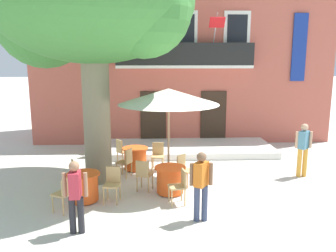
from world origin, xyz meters
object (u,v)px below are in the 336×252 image
plane_tree (90,7)px  cafe_table_front (84,187)px  cafe_chair_front_0 (112,182)px  pedestrian_by_tree (303,147)px  cafe_chair_middle_2 (126,161)px  cafe_chair_near_tree_0 (144,173)px  cafe_chair_middle_0 (158,154)px  cafe_chair_near_tree_2 (184,168)px  cafe_chair_middle_1 (122,150)px  cafe_umbrella (169,97)px  cafe_table_middle (135,158)px  ground_planter_left (91,145)px  pedestrian_mid_plaza (75,193)px  cafe_chair_near_tree_1 (180,184)px  cafe_table_near_tree (170,180)px  pedestrian_near_entrance (201,183)px  cafe_chair_front_2 (65,192)px  cafe_chair_front_1 (77,173)px

plane_tree → cafe_table_front: size_ratio=8.07×
cafe_chair_front_0 → pedestrian_by_tree: (5.76, 1.70, 0.44)m
cafe_chair_middle_2 → pedestrian_by_tree: pedestrian_by_tree is taller
cafe_chair_front_0 → cafe_chair_near_tree_0: bearing=39.9°
cafe_chair_middle_0 → cafe_chair_near_tree_2: bearing=-63.8°
cafe_chair_middle_1 → cafe_table_front: (-0.73, -3.15, -0.14)m
cafe_umbrella → cafe_chair_middle_1: bearing=127.9°
cafe_chair_front_0 → cafe_chair_near_tree_2: bearing=29.1°
cafe_table_middle → cafe_chair_middle_2: cafe_chair_middle_2 is taller
cafe_table_middle → ground_planter_left: size_ratio=1.43×
cafe_chair_middle_2 → cafe_chair_front_0: (-0.21, -1.91, 0.00)m
cafe_table_front → pedestrian_mid_plaza: 1.79m
cafe_chair_near_tree_1 → cafe_umbrella: bearing=98.5°
ground_planter_left → cafe_chair_middle_0: bearing=-39.2°
cafe_chair_middle_0 → cafe_chair_front_0: (-1.22, -2.61, 0.00)m
cafe_table_near_tree → cafe_umbrella: size_ratio=0.30×
pedestrian_near_entrance → ground_planter_left: bearing=120.8°
cafe_chair_near_tree_2 → pedestrian_by_tree: pedestrian_by_tree is taller
cafe_chair_near_tree_2 → cafe_chair_front_2: same height
pedestrian_near_entrance → pedestrian_by_tree: 4.64m
cafe_chair_near_tree_0 → cafe_chair_middle_0: size_ratio=1.00×
cafe_chair_near_tree_0 → cafe_table_near_tree: bearing=-13.9°
cafe_chair_near_tree_1 → cafe_chair_front_2: size_ratio=1.00×
ground_planter_left → cafe_chair_front_0: bearing=-73.7°
cafe_chair_front_0 → ground_planter_left: cafe_chair_front_0 is taller
cafe_chair_front_1 → cafe_umbrella: bearing=10.6°
cafe_chair_middle_2 → cafe_table_middle: bearing=70.3°
cafe_chair_near_tree_0 → cafe_chair_front_1: (-1.86, 0.07, 0.00)m
cafe_umbrella → pedestrian_near_entrance: 3.01m
cafe_chair_middle_2 → pedestrian_by_tree: size_ratio=0.53×
cafe_table_middle → cafe_chair_front_2: 3.60m
cafe_table_front → cafe_chair_front_0: (0.75, -0.05, 0.14)m
cafe_table_front → cafe_umbrella: cafe_umbrella is taller
cafe_umbrella → cafe_chair_near_tree_1: bearing=-81.5°
cafe_table_middle → cafe_umbrella: size_ratio=0.30×
cafe_umbrella → cafe_table_near_tree: bearing=-89.1°
cafe_umbrella → pedestrian_by_tree: bearing=6.6°
cafe_chair_middle_0 → cafe_table_front: size_ratio=1.05×
cafe_table_near_tree → cafe_chair_front_1: bearing=174.5°
pedestrian_mid_plaza → ground_planter_left: bearing=97.2°
plane_tree → cafe_table_near_tree: plane_tree is taller
cafe_chair_middle_2 → cafe_chair_front_2: bearing=-116.8°
cafe_chair_near_tree_0 → cafe_umbrella: size_ratio=0.31×
pedestrian_by_tree → ground_planter_left: bearing=157.0°
cafe_chair_near_tree_1 → cafe_chair_middle_2: (-1.52, 2.15, 0.00)m
cafe_chair_front_0 → cafe_chair_front_1: 1.29m
cafe_table_near_tree → cafe_chair_middle_2: 1.94m
plane_tree → cafe_chair_near_tree_1: bearing=-38.1°
plane_tree → cafe_chair_middle_2: (0.90, 0.26, -4.56)m
cafe_table_near_tree → pedestrian_by_tree: pedestrian_by_tree is taller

